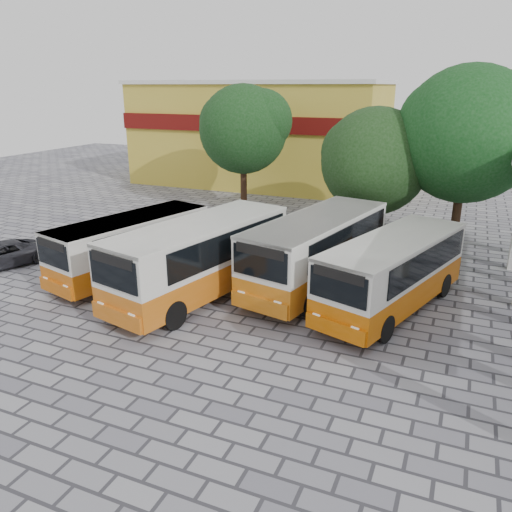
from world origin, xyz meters
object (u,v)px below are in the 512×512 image
at_px(bus_far_left, 131,243).
at_px(bus_far_right, 393,269).
at_px(bus_centre_left, 201,255).
at_px(bus_centre_right, 317,247).

xyz_separation_m(bus_far_left, bus_far_right, (10.83, 0.94, 0.07)).
bearing_deg(bus_centre_left, bus_centre_right, 47.87).
distance_m(bus_centre_left, bus_far_right, 7.23).
distance_m(bus_centre_left, bus_centre_right, 4.71).
bearing_deg(bus_far_left, bus_centre_left, 3.62).
distance_m(bus_far_left, bus_centre_right, 7.91).
distance_m(bus_far_left, bus_far_right, 10.87).
bearing_deg(bus_centre_left, bus_far_right, 26.15).
bearing_deg(bus_centre_right, bus_centre_left, -132.95).
bearing_deg(bus_centre_left, bus_far_left, -178.28).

